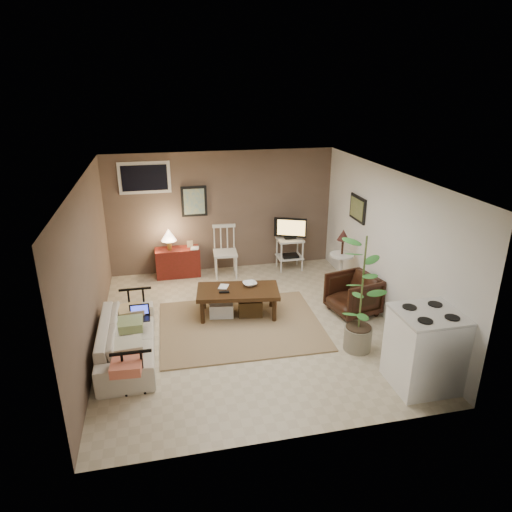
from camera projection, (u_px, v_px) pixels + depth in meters
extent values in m
plane|color=#C1B293|center=(247.00, 326.00, 7.24)|extent=(5.00, 5.00, 0.00)
cube|color=black|center=(194.00, 201.00, 8.87)|extent=(0.50, 0.03, 0.60)
cube|color=black|center=(358.00, 209.00, 8.10)|extent=(0.03, 0.60, 0.45)
cube|color=silver|center=(144.00, 178.00, 8.51)|extent=(0.96, 0.03, 0.60)
cube|color=#927A55|center=(241.00, 325.00, 7.23)|extent=(2.56, 2.06, 0.02)
cube|color=#331C0D|center=(238.00, 291.00, 7.41)|extent=(1.41, 0.87, 0.07)
cylinder|color=#331C0D|center=(202.00, 312.00, 7.22)|extent=(0.07, 0.07, 0.42)
cylinder|color=#331C0D|center=(274.00, 310.00, 7.29)|extent=(0.07, 0.07, 0.42)
cylinder|color=#331C0D|center=(204.00, 298.00, 7.69)|extent=(0.07, 0.07, 0.42)
cylinder|color=#331C0D|center=(271.00, 296.00, 7.76)|extent=(0.07, 0.07, 0.42)
cube|color=black|center=(224.00, 292.00, 7.27)|extent=(0.17, 0.08, 0.02)
cube|color=#443118|center=(250.00, 307.00, 7.52)|extent=(0.43, 0.38, 0.29)
cube|color=silver|center=(221.00, 309.00, 7.50)|extent=(0.43, 0.38, 0.24)
imported|color=beige|center=(127.00, 333.00, 6.33)|extent=(0.54, 1.86, 0.73)
cube|color=black|center=(140.00, 319.00, 6.59)|extent=(0.29, 0.20, 0.01)
cube|color=black|center=(140.00, 310.00, 6.65)|extent=(0.29, 0.01, 0.18)
cube|color=blue|center=(139.00, 310.00, 6.64)|extent=(0.24, 0.00, 0.14)
cube|color=maroon|center=(178.00, 262.00, 9.03)|extent=(0.86, 0.38, 0.57)
cylinder|color=#B6A246|center=(169.00, 245.00, 8.83)|extent=(0.10, 0.10, 0.19)
cone|color=#FFD9B7|center=(169.00, 235.00, 8.75)|extent=(0.29, 0.29, 0.23)
cube|color=tan|center=(190.00, 244.00, 8.97)|extent=(0.11, 0.02, 0.14)
cube|color=silver|center=(225.00, 253.00, 8.96)|extent=(0.49, 0.49, 0.04)
cylinder|color=silver|center=(216.00, 269.00, 8.84)|extent=(0.04, 0.04, 0.45)
cylinder|color=silver|center=(236.00, 268.00, 8.89)|extent=(0.04, 0.04, 0.45)
cylinder|color=silver|center=(215.00, 262.00, 9.20)|extent=(0.04, 0.04, 0.45)
cylinder|color=silver|center=(234.00, 261.00, 9.25)|extent=(0.04, 0.04, 0.45)
cube|color=silver|center=(224.00, 226.00, 8.97)|extent=(0.46, 0.08, 0.06)
cube|color=silver|center=(290.00, 240.00, 9.24)|extent=(0.51, 0.42, 0.04)
cube|color=silver|center=(289.00, 257.00, 9.38)|extent=(0.51, 0.42, 0.03)
cylinder|color=silver|center=(281.00, 258.00, 9.15)|extent=(0.03, 0.03, 0.65)
cylinder|color=silver|center=(303.00, 256.00, 9.24)|extent=(0.03, 0.03, 0.65)
cylinder|color=silver|center=(277.00, 252.00, 9.47)|extent=(0.03, 0.03, 0.65)
cylinder|color=silver|center=(297.00, 250.00, 9.56)|extent=(0.03, 0.03, 0.65)
cube|color=black|center=(290.00, 237.00, 9.23)|extent=(0.23, 0.13, 0.03)
cube|color=black|center=(290.00, 227.00, 9.15)|extent=(0.62, 0.30, 0.39)
cube|color=#E1B057|center=(290.00, 227.00, 9.15)|extent=(0.52, 0.22, 0.32)
cube|color=black|center=(290.00, 257.00, 9.33)|extent=(0.32, 0.23, 0.09)
cylinder|color=silver|center=(339.00, 289.00, 8.50)|extent=(0.31, 0.31, 0.03)
cylinder|color=silver|center=(341.00, 272.00, 8.38)|extent=(0.06, 0.06, 0.66)
cylinder|color=silver|center=(342.00, 255.00, 8.26)|extent=(0.44, 0.44, 0.03)
cylinder|color=black|center=(342.00, 246.00, 8.20)|extent=(0.04, 0.04, 0.28)
cone|color=#371A16|center=(343.00, 235.00, 8.12)|extent=(0.22, 0.22, 0.20)
imported|color=black|center=(353.00, 293.00, 7.53)|extent=(0.81, 0.84, 0.73)
cylinder|color=gray|center=(358.00, 338.00, 6.56)|extent=(0.40, 0.40, 0.35)
cylinder|color=#4C602D|center=(363.00, 283.00, 6.25)|extent=(0.03, 0.03, 1.37)
cube|color=white|center=(425.00, 350.00, 5.68)|extent=(0.77, 0.72, 0.99)
cube|color=silver|center=(430.00, 314.00, 5.50)|extent=(0.79, 0.74, 0.03)
cylinder|color=black|center=(425.00, 321.00, 5.30)|extent=(0.18, 0.18, 0.01)
cylinder|color=black|center=(452.00, 318.00, 5.37)|extent=(0.18, 0.18, 0.01)
cylinder|color=black|center=(410.00, 307.00, 5.62)|extent=(0.18, 0.18, 0.01)
cylinder|color=black|center=(435.00, 304.00, 5.69)|extent=(0.18, 0.18, 0.01)
imported|color=#331C0D|center=(250.00, 279.00, 7.51)|extent=(0.23, 0.08, 0.23)
imported|color=#331C0D|center=(219.00, 281.00, 7.46)|extent=(0.14, 0.07, 0.20)
imported|color=#331C0D|center=(190.00, 244.00, 8.87)|extent=(0.16, 0.04, 0.21)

